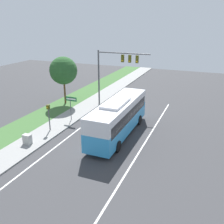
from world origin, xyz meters
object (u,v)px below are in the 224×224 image
object	(u,v)px
signal_gantry	(115,66)
utility_cabinet	(27,139)
bus	(119,116)
pedestrian_signal	(49,113)
street_sign	(71,103)

from	to	relation	value
signal_gantry	utility_cabinet	size ratio (longest dim) A/B	7.92
signal_gantry	utility_cabinet	world-z (taller)	signal_gantry
utility_cabinet	bus	bearing A→B (deg)	37.16
signal_gantry	pedestrian_signal	xyz separation A→B (m)	(-3.26, -9.67, -3.32)
bus	pedestrian_signal	xyz separation A→B (m)	(-6.75, -1.89, -0.05)
pedestrian_signal	utility_cabinet	xyz separation A→B (m)	(-0.09, -3.29, -1.37)
street_sign	pedestrian_signal	bearing A→B (deg)	-100.16
bus	street_sign	xyz separation A→B (m)	(-6.16, 1.41, 0.04)
bus	utility_cabinet	world-z (taller)	bus
bus	signal_gantry	world-z (taller)	signal_gantry
street_sign	utility_cabinet	size ratio (longest dim) A/B	3.14
street_sign	utility_cabinet	distance (m)	6.78
pedestrian_signal	utility_cabinet	distance (m)	3.57
bus	street_sign	bearing A→B (deg)	167.13
signal_gantry	pedestrian_signal	distance (m)	10.73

